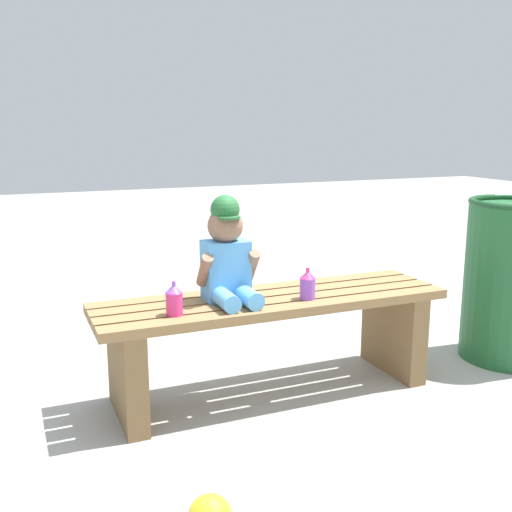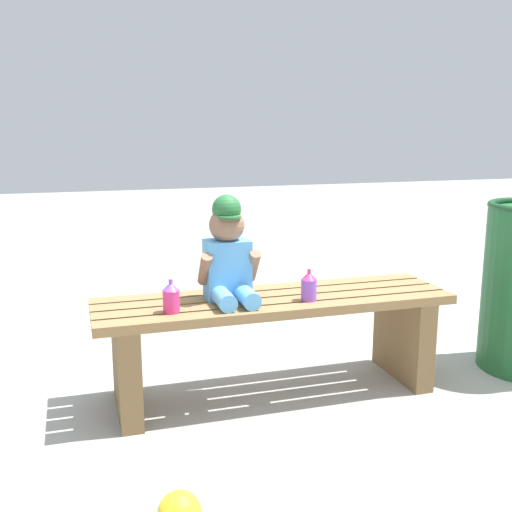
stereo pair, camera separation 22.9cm
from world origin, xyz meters
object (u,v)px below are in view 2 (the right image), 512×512
Objects in this scene: park_bench at (274,329)px; sippy_cup_right at (309,286)px; sippy_cup_left at (171,297)px; child_figure at (228,255)px.

sippy_cup_right is at bearing -38.23° from park_bench.
sippy_cup_right is (0.53, 0.00, 0.00)m from sippy_cup_left.
sippy_cup_right reaches higher than park_bench.
sippy_cup_left is 0.53m from sippy_cup_right.
child_figure is 0.33m from sippy_cup_right.
park_bench is 0.47m from sippy_cup_left.
park_bench is at bearing 11.72° from sippy_cup_left.
child_figure is at bearing 23.89° from sippy_cup_left.
park_bench is 0.36m from child_figure.
sippy_cup_right is (0.11, -0.09, 0.19)m from park_bench.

